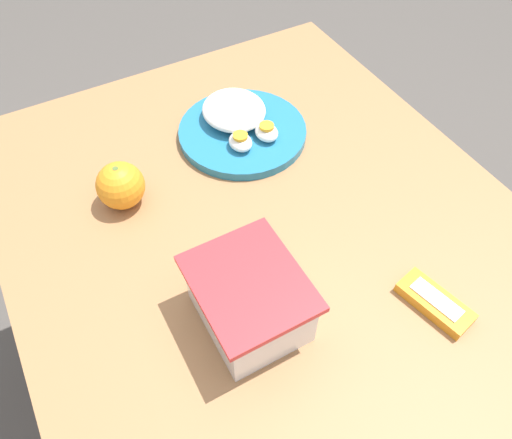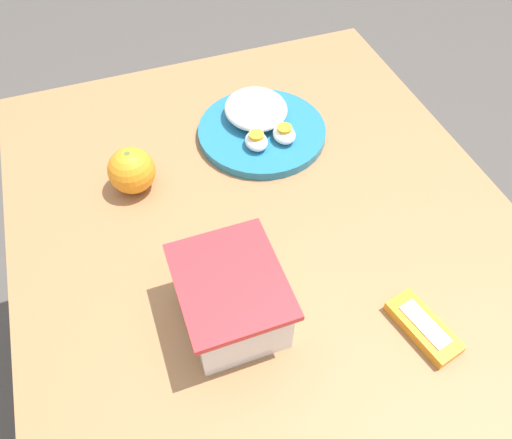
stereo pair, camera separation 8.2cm
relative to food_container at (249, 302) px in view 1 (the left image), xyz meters
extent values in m
plane|color=#4C4742|center=(0.12, -0.11, -0.77)|extent=(10.00, 10.00, 0.00)
cube|color=#996B42|center=(0.12, -0.11, -0.06)|extent=(1.07, 0.85, 0.03)
cylinder|color=brown|center=(0.60, -0.47, -0.42)|extent=(0.06, 0.06, 0.69)
cylinder|color=brown|center=(0.60, 0.25, -0.42)|extent=(0.06, 0.06, 0.69)
cube|color=white|center=(0.00, 0.00, 0.00)|extent=(0.15, 0.13, 0.09)
cube|color=beige|center=(0.00, 0.00, -0.02)|extent=(0.14, 0.12, 0.05)
cube|color=red|center=(0.00, 0.00, 0.05)|extent=(0.17, 0.14, 0.01)
ellipsoid|color=tan|center=(0.00, -0.01, 0.01)|extent=(0.06, 0.05, 0.03)
sphere|color=orange|center=(0.31, 0.08, 0.00)|extent=(0.08, 0.08, 0.08)
cylinder|color=#4C662D|center=(0.31, 0.08, 0.04)|extent=(0.01, 0.01, 0.00)
cylinder|color=teal|center=(0.36, -0.18, -0.04)|extent=(0.25, 0.25, 0.02)
ellipsoid|color=white|center=(0.40, -0.18, 0.00)|extent=(0.13, 0.12, 0.04)
ellipsoid|color=white|center=(0.32, -0.21, -0.01)|extent=(0.05, 0.04, 0.03)
cylinder|color=#F4A823|center=(0.32, -0.21, 0.00)|extent=(0.03, 0.03, 0.01)
ellipsoid|color=white|center=(0.32, -0.15, -0.01)|extent=(0.05, 0.04, 0.03)
cylinder|color=#F4A823|center=(0.32, -0.15, 0.00)|extent=(0.03, 0.03, 0.01)
cube|color=orange|center=(-0.12, -0.25, -0.04)|extent=(0.12, 0.07, 0.02)
cube|color=white|center=(-0.12, -0.25, -0.02)|extent=(0.08, 0.04, 0.00)
camera|label=1|loc=(-0.31, 0.16, 0.62)|focal=35.00mm
camera|label=2|loc=(-0.35, 0.09, 0.62)|focal=35.00mm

